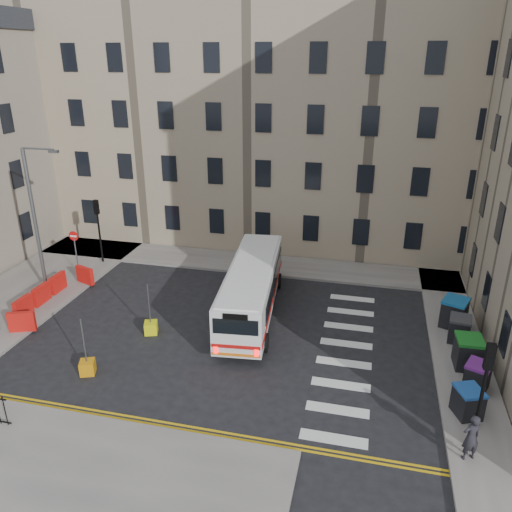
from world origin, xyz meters
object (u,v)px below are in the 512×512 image
at_px(bus, 252,287).
at_px(streetlamp, 35,219).
at_px(wheelie_bin_b, 477,376).
at_px(wheelie_bin_a, 468,402).
at_px(wheelie_bin_d, 459,329).
at_px(wheelie_bin_e, 454,312).
at_px(pedestrian, 471,437).
at_px(bollard_chevron, 88,367).
at_px(bollard_yellow, 151,328).
at_px(wheelie_bin_c, 468,352).

bearing_deg(bus, streetlamp, 175.29).
bearing_deg(wheelie_bin_b, streetlamp, -166.67).
bearing_deg(wheelie_bin_a, wheelie_bin_d, 64.50).
distance_m(wheelie_bin_e, pedestrian, 9.15).
bearing_deg(streetlamp, bollard_chevron, -45.04).
bearing_deg(bollard_yellow, wheelie_bin_d, 9.96).
bearing_deg(pedestrian, wheelie_bin_c, -122.86).
bearing_deg(streetlamp, bollard_yellow, -20.11).
height_order(bus, wheelie_bin_b, bus).
bearing_deg(pedestrian, wheelie_bin_b, -127.64).
distance_m(wheelie_bin_a, bollard_yellow, 14.26).
bearing_deg(wheelie_bin_c, wheelie_bin_a, -100.11).
bearing_deg(pedestrian, bollard_chevron, -31.31).
height_order(wheelie_bin_c, bollard_chevron, wheelie_bin_c).
distance_m(wheelie_bin_a, wheelie_bin_e, 6.86).
height_order(streetlamp, wheelie_bin_b, streetlamp).
xyz_separation_m(wheelie_bin_b, pedestrian, (-0.87, -4.05, 0.29)).
relative_size(bus, wheelie_bin_d, 8.10).
xyz_separation_m(wheelie_bin_c, wheelie_bin_e, (-0.13, 3.53, 0.03)).
bearing_deg(bollard_chevron, wheelie_bin_e, 26.20).
bearing_deg(wheelie_bin_c, pedestrian, -99.67).
bearing_deg(wheelie_bin_c, streetlamp, 171.43).
height_order(streetlamp, wheelie_bin_c, streetlamp).
height_order(wheelie_bin_c, wheelie_bin_d, wheelie_bin_c).
bearing_deg(streetlamp, bus, 1.17).
xyz_separation_m(bus, wheelie_bin_b, (10.28, -4.21, -0.81)).
distance_m(wheelie_bin_a, bollard_chevron, 15.19).
xyz_separation_m(bus, wheelie_bin_a, (9.68, -5.98, -0.81)).
xyz_separation_m(wheelie_bin_b, bollard_yellow, (-14.55, 1.14, -0.42)).
bearing_deg(streetlamp, wheelie_bin_a, -14.82).
xyz_separation_m(wheelie_bin_b, bollard_chevron, (-15.77, -2.54, -0.42)).
xyz_separation_m(wheelie_bin_d, pedestrian, (-0.66, -7.71, 0.25)).
bearing_deg(wheelie_bin_b, wheelie_bin_d, 116.78).
bearing_deg(bollard_chevron, pedestrian, -5.79).
height_order(wheelie_bin_b, pedestrian, pedestrian).
height_order(bus, wheelie_bin_d, bus).
bearing_deg(streetlamp, wheelie_bin_b, -10.11).
bearing_deg(wheelie_bin_d, wheelie_bin_c, -79.00).
bearing_deg(wheelie_bin_b, wheelie_bin_e, 116.62).
relative_size(wheelie_bin_a, bollard_yellow, 2.12).
bearing_deg(bus, wheelie_bin_a, -37.58).
bearing_deg(wheelie_bin_e, wheelie_bin_d, -65.48).
bearing_deg(pedestrian, bus, -66.80).
height_order(streetlamp, bollard_chevron, streetlamp).
bearing_deg(wheelie_bin_d, wheelie_bin_e, 101.98).
height_order(bus, wheelie_bin_c, bus).
height_order(wheelie_bin_d, wheelie_bin_e, wheelie_bin_e).
bearing_deg(wheelie_bin_b, bus, -178.85).
bearing_deg(bollard_yellow, wheelie_bin_b, -4.50).
bearing_deg(streetlamp, wheelie_bin_d, -0.80).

